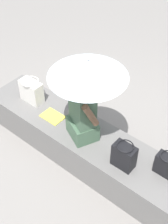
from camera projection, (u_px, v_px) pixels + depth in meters
name	position (u px, v px, depth m)	size (l,w,h in m)	color
ground_plane	(85.00, 157.00, 4.10)	(14.00, 14.00, 0.00)	gray
stone_bench	(85.00, 146.00, 3.95)	(2.89, 0.62, 0.45)	slate
person_seated	(82.00, 110.00, 3.51)	(0.51, 0.40, 0.90)	#47664C
parasol	(88.00, 69.00, 3.10)	(0.82, 0.82, 1.08)	#B7B7BC
handbag_black	(31.00, 91.00, 4.12)	(0.30, 0.22, 0.32)	silver
tote_bag_canvas	(166.00, 165.00, 3.29)	(0.22, 0.16, 0.27)	black
shoulder_bag_spare	(124.00, 156.00, 3.34)	(0.24, 0.18, 0.31)	black
magazine	(53.00, 116.00, 3.99)	(0.28, 0.20, 0.01)	#EAE04C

